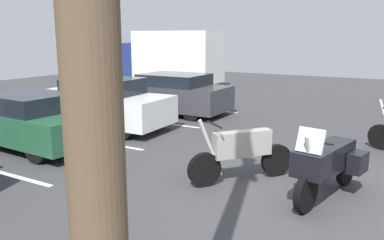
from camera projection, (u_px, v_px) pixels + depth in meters
name	position (u px, v px, depth m)	size (l,w,h in m)	color
ground	(311.00, 199.00, 7.11)	(44.00, 44.00, 0.10)	#38383A
motorcycle_touring	(327.00, 163.00, 6.89)	(2.31, 1.03, 1.39)	black
motorcycle_third	(241.00, 152.00, 7.77)	(1.85, 1.47, 1.31)	black
parking_stripes	(27.00, 149.00, 10.09)	(14.41, 5.19, 0.01)	silver
car_green	(27.00, 120.00, 10.27)	(2.02, 4.52, 1.38)	#235638
car_white	(99.00, 104.00, 12.31)	(2.14, 4.75, 1.54)	white
car_charcoal	(166.00, 93.00, 14.78)	(2.02, 4.82, 1.45)	#38383D
box_truck	(167.00, 58.00, 21.84)	(2.41, 6.32, 3.06)	navy
tree_rear	(85.00, 24.00, 29.23)	(3.31, 3.31, 5.13)	#4C3823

